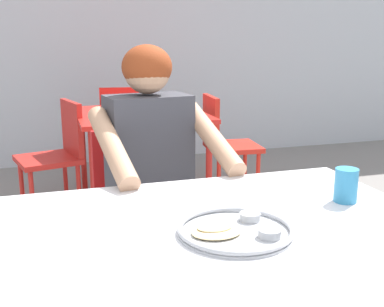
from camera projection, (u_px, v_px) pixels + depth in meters
table_foreground at (216, 253)px, 1.27m from camera, size 1.26×0.92×0.75m
thali_tray at (235, 230)px, 1.23m from camera, size 0.30×0.30×0.03m
drinking_cup at (346, 184)px, 1.46m from camera, size 0.07×0.07×0.11m
chair_foreground at (142, 206)px, 2.18m from camera, size 0.46×0.45×0.84m
diner_foreground at (156, 169)px, 1.92m from camera, size 0.54×0.59×1.22m
table_background_red at (140, 123)px, 3.43m from camera, size 0.90×0.93×0.72m
chair_red_left at (58, 150)px, 3.31m from camera, size 0.48×0.48×0.81m
chair_red_right at (224, 140)px, 3.65m from camera, size 0.42×0.42×0.82m
chair_red_far at (124, 128)px, 4.04m from camera, size 0.45×0.46×0.85m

